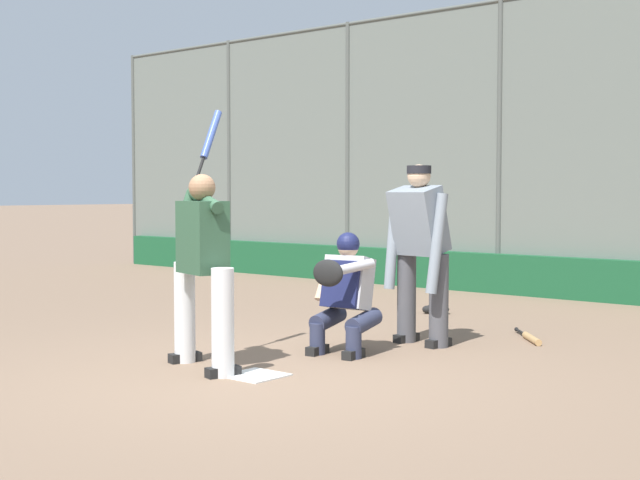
# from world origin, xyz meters

# --- Properties ---
(ground_plane) EXTENTS (160.00, 160.00, 0.00)m
(ground_plane) POSITION_xyz_m (0.00, 0.00, 0.00)
(ground_plane) COLOR #7A604C
(home_plate_marker) EXTENTS (0.43, 0.43, 0.01)m
(home_plate_marker) POSITION_xyz_m (0.00, 0.00, 0.01)
(home_plate_marker) COLOR white
(home_plate_marker) RESTS_ON ground_plane
(backstop_fence) EXTENTS (19.75, 0.08, 4.27)m
(backstop_fence) POSITION_xyz_m (0.00, -6.55, 2.22)
(backstop_fence) COLOR #515651
(backstop_fence) RESTS_ON ground_plane
(padding_wall) EXTENTS (19.27, 0.18, 0.58)m
(padding_wall) POSITION_xyz_m (0.00, -6.45, 0.29)
(padding_wall) COLOR #19512D
(padding_wall) RESTS_ON ground_plane
(batter_at_plate) EXTENTS (0.88, 0.86, 2.22)m
(batter_at_plate) POSITION_xyz_m (0.54, 0.07, 0.89)
(batter_at_plate) COLOR silver
(batter_at_plate) RESTS_ON ground_plane
(catcher_behind_plate) EXTENTS (0.61, 0.72, 1.11)m
(catcher_behind_plate) POSITION_xyz_m (0.07, -1.23, 0.58)
(catcher_behind_plate) COLOR #2D334C
(catcher_behind_plate) RESTS_ON ground_plane
(umpire_home) EXTENTS (0.71, 0.48, 1.74)m
(umpire_home) POSITION_xyz_m (-0.20, -2.07, 0.94)
(umpire_home) COLOR #4C4C51
(umpire_home) RESTS_ON ground_plane
(spare_bat_by_padding) EXTENTS (0.61, 0.67, 0.07)m
(spare_bat_by_padding) POSITION_xyz_m (-0.91, -2.97, 0.03)
(spare_bat_by_padding) COLOR black
(spare_bat_by_padding) RESTS_ON ground_plane
(fielding_glove_on_dirt) EXTENTS (0.32, 0.24, 0.11)m
(fielding_glove_on_dirt) POSITION_xyz_m (0.88, -4.06, 0.06)
(fielding_glove_on_dirt) COLOR black
(fielding_glove_on_dirt) RESTS_ON ground_plane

